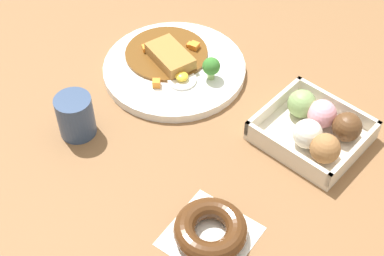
% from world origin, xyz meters
% --- Properties ---
extents(ground_plane, '(1.60, 1.60, 0.00)m').
position_xyz_m(ground_plane, '(0.00, 0.00, 0.00)').
color(ground_plane, brown).
extents(curry_plate, '(0.29, 0.29, 0.07)m').
position_xyz_m(curry_plate, '(0.12, -0.03, 0.01)').
color(curry_plate, white).
rests_on(curry_plate, ground_plane).
extents(donut_box, '(0.18, 0.17, 0.07)m').
position_xyz_m(donut_box, '(-0.20, -0.06, 0.03)').
color(donut_box, beige).
rests_on(donut_box, ground_plane).
extents(chocolate_ring_donut, '(0.14, 0.14, 0.04)m').
position_xyz_m(chocolate_ring_donut, '(-0.19, 0.22, 0.02)').
color(chocolate_ring_donut, white).
rests_on(chocolate_ring_donut, ground_plane).
extents(coffee_mug, '(0.07, 0.07, 0.08)m').
position_xyz_m(coffee_mug, '(0.13, 0.21, 0.04)').
color(coffee_mug, '#33476B').
rests_on(coffee_mug, ground_plane).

